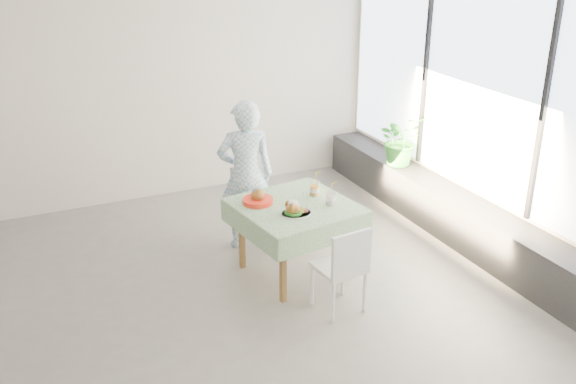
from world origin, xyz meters
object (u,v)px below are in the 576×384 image
cafe_table (295,231)px  diner (246,175)px  chair_far (257,217)px  main_dish (295,210)px  potted_plant (401,140)px  chair_near (339,284)px  juice_cup_orange (314,189)px

cafe_table → diner: 0.86m
chair_far → diner: diner is taller
main_dish → potted_plant: bearing=32.2°
main_dish → diner: bearing=96.0°
cafe_table → potted_plant: (1.91, 1.06, 0.35)m
cafe_table → chair_near: 0.78m
cafe_table → diner: bearing=104.9°
chair_far → main_dish: size_ratio=2.99×
potted_plant → chair_near: bearing=-135.3°
cafe_table → chair_near: size_ratio=1.42×
cafe_table → main_dish: main_dish is taller
chair_near → main_dish: (-0.18, 0.55, 0.53)m
diner → juice_cup_orange: bearing=140.7°
potted_plant → diner: bearing=-172.0°
diner → potted_plant: bearing=-158.0°
chair_near → cafe_table: bearing=96.3°
chair_near → juice_cup_orange: size_ratio=2.90×
chair_near → potted_plant: (1.83, 1.81, 0.56)m
cafe_table → juice_cup_orange: 0.46m
chair_far → main_dish: main_dish is taller
juice_cup_orange → diner: bearing=126.8°
chair_far → juice_cup_orange: 0.95m
cafe_table → chair_far: 0.85m
cafe_table → potted_plant: 2.22m
diner → juice_cup_orange: 0.79m
cafe_table → diner: size_ratio=0.73×
juice_cup_orange → potted_plant: 1.89m
chair_near → diner: diner is taller
cafe_table → potted_plant: size_ratio=1.89×
chair_far → potted_plant: bearing=6.7°
potted_plant → cafe_table: bearing=-151.0°
diner → main_dish: bearing=110.0°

